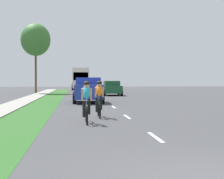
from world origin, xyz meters
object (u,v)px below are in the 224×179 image
Objects in this scene: bus_white at (80,78)px; suv_blue at (88,89)px; pickup_red at (82,86)px; cyclist_lead at (87,102)px; sedan_dark_green at (112,88)px; cyclist_trailing at (99,99)px; street_tree_far at (36,40)px.

suv_blue is at bearing -89.80° from bus_white.
cyclist_lead is at bearing -90.80° from pickup_red.
cyclist_lead reaches higher than sedan_dark_green.
pickup_red reaches higher than sedan_dark_green.
suv_blue reaches higher than sedan_dark_green.
bus_white is at bearing 89.58° from cyclist_lead.
cyclist_trailing is 32.81m from pickup_red.
pickup_red is 11.43m from bus_white.
pickup_red reaches higher than cyclist_trailing.
street_tree_far is at bearing 107.55° from suv_blue.
cyclist_trailing is at bearing 73.69° from cyclist_lead.
cyclist_lead is 0.34× the size of pickup_red.
cyclist_lead is 24.19m from sedan_dark_green.
pickup_red is at bearing 104.82° from sedan_dark_green.
pickup_red is at bearing -89.24° from bus_white.
bus_white is at bearing 97.76° from sedan_dark_green.
sedan_dark_green is 12.01m from street_tree_far.
bus_white is at bearing 90.20° from suv_blue.
street_tree_far is (-5.19, 30.17, 5.62)m from cyclist_lead.
street_tree_far is (-8.57, 6.22, 5.66)m from sedan_dark_green.
street_tree_far reaches higher than cyclist_trailing.
pickup_red is at bearing 90.20° from cyclist_trailing.
cyclist_lead is 0.20× the size of street_tree_far.
street_tree_far is at bearing -108.99° from bus_white.
bus_white is 1.38× the size of street_tree_far.
pickup_red is at bearing 89.93° from suv_blue.
cyclist_trailing is 0.37× the size of suv_blue.
bus_white is at bearing 90.76° from pickup_red.
sedan_dark_green is (2.77, 21.90, -0.04)m from cyclist_trailing.
sedan_dark_green is at bearing 81.98° from cyclist_lead.
suv_blue is 19.52m from street_tree_far.
bus_white is (-0.15, 11.37, 1.15)m from pickup_red.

